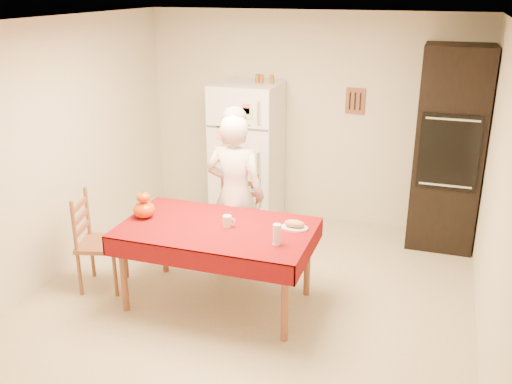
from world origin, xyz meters
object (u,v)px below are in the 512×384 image
at_px(wine_glass, 277,234).
at_px(bread_plate, 294,228).
at_px(refrigerator, 247,154).
at_px(pumpkin_lower, 144,210).
at_px(seated_woman, 235,195).
at_px(dining_table, 217,234).
at_px(oven_cabinet, 449,149).
at_px(chair_left, 94,238).
at_px(coffee_mug, 227,221).
at_px(chair_far, 239,217).

bearing_deg(wine_glass, bread_plate, 80.25).
relative_size(refrigerator, pumpkin_lower, 8.50).
distance_m(refrigerator, bread_plate, 2.06).
bearing_deg(seated_woman, dining_table, 97.60).
bearing_deg(oven_cabinet, seated_woman, -145.34).
relative_size(refrigerator, seated_woman, 1.03).
bearing_deg(seated_woman, refrigerator, -73.68).
bearing_deg(chair_left, coffee_mug, -99.56).
distance_m(seated_woman, pumpkin_lower, 0.92).
distance_m(seated_woman, coffee_mug, 0.62).
bearing_deg(coffee_mug, refrigerator, 103.98).
relative_size(oven_cabinet, chair_far, 2.32).
bearing_deg(seated_woman, chair_far, -78.62).
relative_size(chair_far, coffee_mug, 9.50).
xyz_separation_m(chair_far, wine_glass, (0.70, -1.01, 0.34)).
distance_m(dining_table, bread_plate, 0.69).
relative_size(chair_left, seated_woman, 0.58).
bearing_deg(seated_woman, oven_cabinet, -143.17).
distance_m(dining_table, seated_woman, 0.65).
distance_m(wine_glass, bread_plate, 0.36).
xyz_separation_m(chair_far, bread_plate, (0.76, -0.67, 0.26)).
distance_m(chair_far, bread_plate, 1.04).
height_order(refrigerator, chair_left, refrigerator).
relative_size(refrigerator, coffee_mug, 17.00).
bearing_deg(refrigerator, seated_woman, -75.85).
distance_m(refrigerator, wine_glass, 2.34).
xyz_separation_m(oven_cabinet, coffee_mug, (-1.81, -1.95, -0.29)).
bearing_deg(refrigerator, chair_far, -74.97).
distance_m(dining_table, coffee_mug, 0.15).
height_order(oven_cabinet, chair_left, oven_cabinet).
bearing_deg(wine_glass, chair_left, 177.18).
height_order(dining_table, chair_far, chair_far).
distance_m(chair_left, pumpkin_lower, 0.62).
height_order(coffee_mug, bread_plate, coffee_mug).
xyz_separation_m(chair_left, pumpkin_lower, (0.52, 0.07, 0.33)).
xyz_separation_m(coffee_mug, wine_glass, (0.52, -0.21, 0.04)).
bearing_deg(dining_table, oven_cabinet, 46.44).
xyz_separation_m(dining_table, pumpkin_lower, (-0.71, -0.01, 0.14)).
bearing_deg(chair_far, refrigerator, 89.94).
distance_m(refrigerator, dining_table, 1.99).
xyz_separation_m(oven_cabinet, pumpkin_lower, (-2.60, -2.00, -0.26)).
height_order(dining_table, chair_left, chair_left).
xyz_separation_m(dining_table, chair_left, (-1.23, -0.08, -0.18)).
relative_size(oven_cabinet, pumpkin_lower, 10.99).
bearing_deg(bread_plate, chair_far, 138.64).
bearing_deg(wine_glass, pumpkin_lower, 172.92).
distance_m(coffee_mug, wine_glass, 0.56).
height_order(coffee_mug, wine_glass, wine_glass).
height_order(coffee_mug, pumpkin_lower, pumpkin_lower).
xyz_separation_m(coffee_mug, pumpkin_lower, (-0.79, -0.05, 0.02)).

